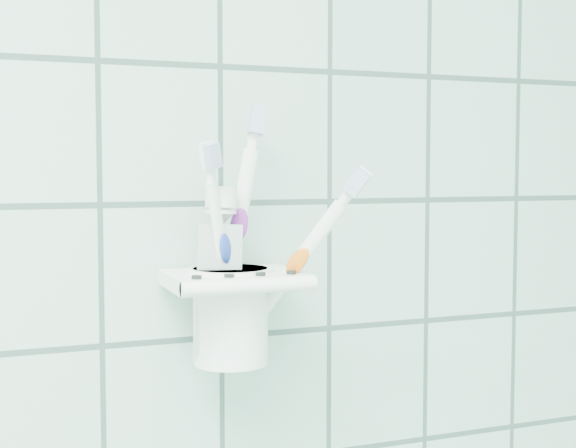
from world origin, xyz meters
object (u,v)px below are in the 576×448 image
at_px(holder_bracket, 233,281).
at_px(toothbrush_orange, 233,237).
at_px(cup, 230,311).
at_px(toothbrush_pink, 236,244).
at_px(toothbrush_blue, 215,227).
at_px(toothpaste_tube, 216,259).

xyz_separation_m(holder_bracket, toothbrush_orange, (0.00, 0.01, 0.04)).
bearing_deg(cup, toothbrush_orange, 60.39).
height_order(toothbrush_pink, toothbrush_orange, toothbrush_orange).
bearing_deg(holder_bracket, toothbrush_blue, 147.01).
bearing_deg(cup, holder_bracket, -64.94).
height_order(holder_bracket, toothpaste_tube, toothpaste_tube).
xyz_separation_m(toothbrush_pink, toothbrush_blue, (-0.02, -0.00, 0.02)).
height_order(toothbrush_blue, toothbrush_orange, toothbrush_blue).
distance_m(cup, toothpaste_tube, 0.05).
height_order(cup, toothbrush_pink, toothbrush_pink).
xyz_separation_m(toothbrush_pink, toothpaste_tube, (-0.02, -0.01, -0.01)).
distance_m(toothbrush_orange, toothpaste_tube, 0.03).
height_order(cup, toothbrush_blue, toothbrush_blue).
bearing_deg(toothbrush_pink, toothbrush_blue, 151.96).
bearing_deg(toothbrush_pink, toothbrush_orange, 63.55).
xyz_separation_m(toothbrush_blue, toothbrush_orange, (0.02, 0.01, -0.01)).
bearing_deg(toothbrush_pink, holder_bracket, -149.38).
bearing_deg(toothpaste_tube, toothbrush_pink, 45.84).
bearing_deg(toothbrush_blue, toothpaste_tube, -91.73).
relative_size(toothbrush_blue, toothbrush_orange, 1.17).
distance_m(holder_bracket, cup, 0.03).
bearing_deg(toothbrush_orange, holder_bracket, -75.15).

